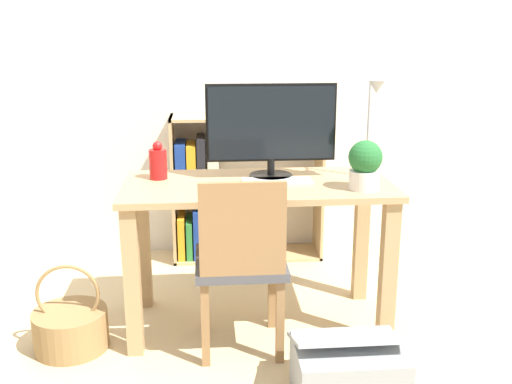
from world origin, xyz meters
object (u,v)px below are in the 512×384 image
at_px(monitor, 271,127).
at_px(basket, 71,327).
at_px(vase, 158,163).
at_px(storage_box, 348,371).
at_px(bookshelf, 219,193).
at_px(chair, 241,259).
at_px(keyboard, 277,182).
at_px(desk_lamp, 372,119).
at_px(potted_plant, 365,165).

distance_m(monitor, basket, 1.32).
relative_size(vase, storage_box, 0.43).
relative_size(vase, bookshelf, 0.20).
height_order(chair, basket, chair).
bearing_deg(keyboard, vase, 166.01).
bearing_deg(storage_box, desk_lamp, 70.74).
height_order(vase, desk_lamp, desk_lamp).
distance_m(monitor, desk_lamp, 0.48).
bearing_deg(storage_box, basket, 157.31).
xyz_separation_m(monitor, storage_box, (0.23, -0.76, -0.85)).
distance_m(vase, potted_plant, 0.98).
relative_size(potted_plant, chair, 0.27).
bearing_deg(vase, storage_box, -45.54).
distance_m(vase, bookshelf, 0.92).
height_order(desk_lamp, storage_box, desk_lamp).
distance_m(chair, bookshelf, 1.18).
distance_m(vase, basket, 0.86).
xyz_separation_m(potted_plant, storage_box, (-0.17, -0.51, -0.71)).
distance_m(desk_lamp, storage_box, 1.15).
bearing_deg(keyboard, basket, -171.01).
height_order(chair, bookshelf, bookshelf).
bearing_deg(monitor, storage_box, -73.35).
relative_size(keyboard, bookshelf, 0.35).
relative_size(chair, storage_box, 1.94).
distance_m(bookshelf, basket, 1.33).
height_order(chair, storage_box, chair).
height_order(bookshelf, storage_box, bookshelf).
bearing_deg(basket, vase, 35.73).
bearing_deg(storage_box, monitor, 106.65).
bearing_deg(vase, keyboard, -13.99).
distance_m(monitor, chair, 0.66).
bearing_deg(monitor, potted_plant, -32.14).
bearing_deg(potted_plant, keyboard, 160.66).
xyz_separation_m(chair, basket, (-0.78, 0.10, -0.35)).
relative_size(desk_lamp, chair, 0.57).
xyz_separation_m(potted_plant, chair, (-0.56, -0.12, -0.39)).
bearing_deg(basket, bookshelf, 56.56).
xyz_separation_m(keyboard, chair, (-0.19, -0.25, -0.28)).
bearing_deg(storage_box, chair, 135.22).
relative_size(keyboard, vase, 1.78).
relative_size(vase, chair, 0.22).
distance_m(desk_lamp, basket, 1.70).
bearing_deg(chair, vase, 138.94).
bearing_deg(storage_box, bookshelf, 106.57).
height_order(monitor, keyboard, monitor).
relative_size(monitor, storage_box, 1.45).
bearing_deg(storage_box, keyboard, 107.99).
bearing_deg(monitor, basket, -164.16).
xyz_separation_m(desk_lamp, storage_box, (-0.24, -0.69, -0.89)).
bearing_deg(potted_plant, storage_box, -108.20).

